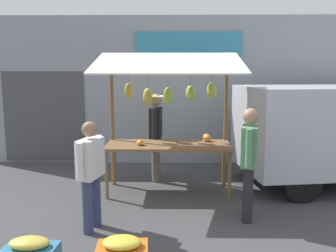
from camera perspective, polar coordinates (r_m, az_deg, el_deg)
name	(u,v)px	position (r m, az deg, el deg)	size (l,w,h in m)	color
ground_plane	(168,192)	(6.70, 0.05, -10.22)	(40.00, 40.00, 0.00)	#424244
street_backdrop	(168,91)	(8.55, -0.02, 5.53)	(9.00, 0.30, 3.40)	#8C939E
market_stall	(169,106)	(6.41, 0.20, 3.20)	(2.50, 1.46, 2.50)	brown
vendor_with_sunhat	(156,129)	(7.19, -1.92, -0.49)	(0.44, 0.72, 1.72)	#726656
shopper_in_grey_tee	(249,156)	(5.40, 12.59, -4.59)	(0.33, 0.69, 1.65)	#232328
shopper_in_striped_shirt	(91,169)	(5.05, -12.00, -6.65)	(0.32, 0.64, 1.51)	navy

